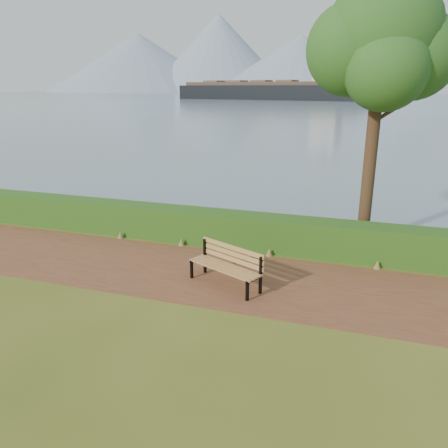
% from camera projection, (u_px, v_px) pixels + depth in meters
% --- Properties ---
extents(ground, '(140.00, 140.00, 0.00)m').
position_uv_depth(ground, '(189.00, 277.00, 10.99)').
color(ground, '#425017').
rests_on(ground, ground).
extents(path, '(40.00, 3.40, 0.01)m').
position_uv_depth(path, '(194.00, 272.00, 11.26)').
color(path, brown).
rests_on(path, ground).
extents(hedge, '(32.00, 0.85, 1.00)m').
position_uv_depth(hedge, '(222.00, 228.00, 13.20)').
color(hedge, '#1F4915').
rests_on(hedge, ground).
extents(water, '(700.00, 510.00, 0.00)m').
position_uv_depth(water, '(367.00, 96.00, 246.42)').
color(water, '#476273').
rests_on(water, ground).
extents(mountains, '(585.00, 190.00, 70.00)m').
position_uv_depth(mountains, '(362.00, 59.00, 373.13)').
color(mountains, gray).
rests_on(mountains, ground).
extents(bench, '(1.98, 1.29, 0.96)m').
position_uv_depth(bench, '(227.00, 263.00, 10.42)').
color(bench, black).
rests_on(bench, ground).
extents(tree, '(3.99, 3.31, 7.70)m').
position_uv_depth(tree, '(382.00, 42.00, 11.55)').
color(tree, '#322114').
rests_on(tree, ground).
extents(cargo_ship, '(73.84, 26.80, 22.18)m').
position_uv_depth(cargo_ship, '(274.00, 91.00, 162.64)').
color(cargo_ship, black).
rests_on(cargo_ship, ground).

